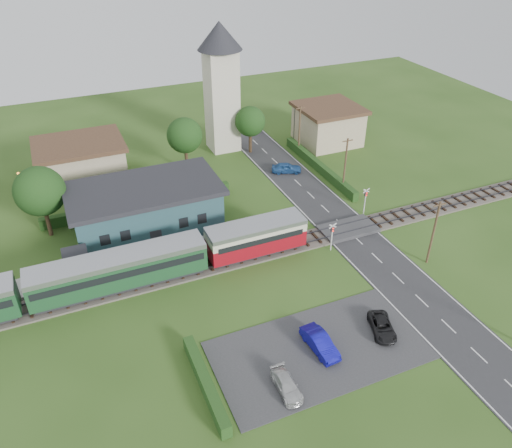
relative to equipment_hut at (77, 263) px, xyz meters
name	(u,v)px	position (x,y,z in m)	size (l,w,h in m)	color
ground	(273,263)	(18.00, -5.20, -1.75)	(120.00, 120.00, 0.00)	#2D4C19
railway_track	(265,251)	(18.00, -3.20, -1.64)	(76.00, 3.20, 0.49)	#4C443D
road	(358,240)	(28.00, -5.20, -1.72)	(6.00, 70.00, 0.05)	#28282B
car_park	(318,350)	(16.50, -17.20, -1.71)	(17.00, 9.00, 0.08)	#333335
crossing_deck	(348,229)	(28.00, -3.20, -1.52)	(6.20, 3.40, 0.45)	#333335
platform	(162,256)	(8.00, 0.00, -1.52)	(30.00, 3.00, 0.45)	gray
equipment_hut	(77,263)	(0.00, 0.00, 0.00)	(2.30, 2.30, 2.55)	beige
station_building	(146,208)	(8.00, 5.79, 0.95)	(16.00, 9.00, 5.30)	#274B54
train	(83,278)	(0.25, -3.20, 0.43)	(43.20, 2.90, 3.40)	#232328
church_tower	(221,78)	(23.00, 22.80, 8.48)	(6.00, 6.00, 17.60)	beige
house_west	(82,162)	(3.00, 19.80, 1.04)	(10.80, 8.80, 5.50)	tan
house_east	(328,124)	(38.00, 18.80, 1.05)	(8.80, 8.80, 5.50)	tan
hedge_carpark	(206,383)	(7.00, -17.20, -1.15)	(0.80, 9.00, 1.20)	#193814
hedge_roadside	(319,167)	(32.20, 10.80, -1.15)	(0.80, 18.00, 1.20)	#193814
hedge_station	(140,204)	(8.00, 10.30, -1.10)	(22.00, 0.80, 1.30)	#193814
tree_a	(40,191)	(-2.00, 8.80, 3.63)	(5.20, 5.20, 8.00)	#332316
tree_b	(185,136)	(16.00, 17.80, 3.27)	(4.60, 4.60, 7.34)	#332316
tree_c	(250,122)	(26.00, 19.80, 2.91)	(4.20, 4.20, 6.78)	#332316
utility_pole_b	(433,232)	(32.20, -11.20, 1.88)	(1.40, 0.22, 7.00)	#473321
utility_pole_c	(345,164)	(32.20, 4.80, 1.88)	(1.40, 0.22, 7.00)	#473321
utility_pole_d	(299,129)	(32.20, 16.80, 1.88)	(1.40, 0.22, 7.00)	#473321
crossing_signal_near	(332,233)	(24.40, -5.61, 0.39)	(0.84, 0.28, 3.28)	silver
crossing_signal_far	(366,197)	(31.60, -0.81, 0.39)	(0.84, 0.28, 3.28)	silver
streetlamp_west	(23,189)	(-4.00, 14.80, 1.29)	(0.30, 0.30, 5.15)	#3F3F47
streetlamp_east	(295,119)	(34.00, 21.80, 1.29)	(0.30, 0.30, 5.15)	#3F3F47
car_on_road	(287,168)	(27.93, 11.98, -1.03)	(1.57, 3.91, 1.33)	#275799
car_park_blue	(320,343)	(16.62, -17.11, -0.99)	(1.43, 4.11, 1.35)	#100E93
car_park_silver	(287,385)	(12.39, -19.70, -1.15)	(1.44, 3.54, 1.03)	silver
car_park_dark	(382,327)	(22.37, -17.46, -1.15)	(1.73, 3.75, 1.04)	black
pedestrian_near	(245,230)	(16.90, -0.49, -0.38)	(0.67, 0.44, 1.83)	gray
pedestrian_far	(107,258)	(2.80, 0.25, -0.42)	(0.86, 0.67, 1.76)	gray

